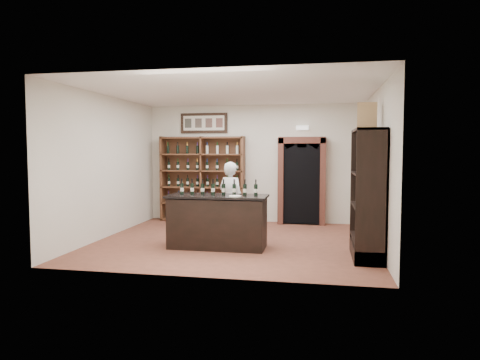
# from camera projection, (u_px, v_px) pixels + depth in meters

# --- Properties ---
(floor) EXTENTS (5.50, 5.50, 0.00)m
(floor) POSITION_uv_depth(u_px,v_px,m) (234.00, 241.00, 8.66)
(floor) COLOR brown
(floor) RESTS_ON ground
(ceiling) EXTENTS (5.50, 5.50, 0.00)m
(ceiling) POSITION_uv_depth(u_px,v_px,m) (234.00, 92.00, 8.45)
(ceiling) COLOR white
(ceiling) RESTS_ON wall_back
(wall_back) EXTENTS (5.50, 0.04, 3.00)m
(wall_back) POSITION_uv_depth(u_px,v_px,m) (253.00, 164.00, 11.01)
(wall_back) COLOR beige
(wall_back) RESTS_ON ground
(wall_left) EXTENTS (0.04, 5.00, 3.00)m
(wall_left) POSITION_uv_depth(u_px,v_px,m) (107.00, 166.00, 9.06)
(wall_left) COLOR beige
(wall_left) RESTS_ON ground
(wall_right) EXTENTS (0.04, 5.00, 3.00)m
(wall_right) POSITION_uv_depth(u_px,v_px,m) (377.00, 169.00, 8.05)
(wall_right) COLOR beige
(wall_right) RESTS_ON ground
(wine_shelf) EXTENTS (2.20, 0.38, 2.20)m
(wine_shelf) POSITION_uv_depth(u_px,v_px,m) (203.00, 179.00, 11.11)
(wine_shelf) COLOR brown
(wine_shelf) RESTS_ON ground
(framed_picture) EXTENTS (1.25, 0.04, 0.52)m
(framed_picture) POSITION_uv_depth(u_px,v_px,m) (204.00, 123.00, 11.14)
(framed_picture) COLOR black
(framed_picture) RESTS_ON wall_back
(arched_doorway) EXTENTS (1.17, 0.35, 2.17)m
(arched_doorway) POSITION_uv_depth(u_px,v_px,m) (302.00, 179.00, 10.63)
(arched_doorway) COLOR black
(arched_doorway) RESTS_ON ground
(emergency_light) EXTENTS (0.30, 0.10, 0.10)m
(emergency_light) POSITION_uv_depth(u_px,v_px,m) (302.00, 128.00, 10.64)
(emergency_light) COLOR white
(emergency_light) RESTS_ON wall_back
(tasting_counter) EXTENTS (1.88, 0.78, 1.00)m
(tasting_counter) POSITION_uv_depth(u_px,v_px,m) (218.00, 222.00, 8.07)
(tasting_counter) COLOR black
(tasting_counter) RESTS_ON ground
(counter_bottle_0) EXTENTS (0.07, 0.07, 0.30)m
(counter_bottle_0) POSITION_uv_depth(u_px,v_px,m) (182.00, 188.00, 8.23)
(counter_bottle_0) COLOR black
(counter_bottle_0) RESTS_ON tasting_counter
(counter_bottle_1) EXTENTS (0.07, 0.07, 0.30)m
(counter_bottle_1) POSITION_uv_depth(u_px,v_px,m) (192.00, 189.00, 8.19)
(counter_bottle_1) COLOR black
(counter_bottle_1) RESTS_ON tasting_counter
(counter_bottle_2) EXTENTS (0.07, 0.07, 0.30)m
(counter_bottle_2) POSITION_uv_depth(u_px,v_px,m) (203.00, 189.00, 8.16)
(counter_bottle_2) COLOR black
(counter_bottle_2) RESTS_ON tasting_counter
(counter_bottle_3) EXTENTS (0.07, 0.07, 0.30)m
(counter_bottle_3) POSITION_uv_depth(u_px,v_px,m) (213.00, 189.00, 8.12)
(counter_bottle_3) COLOR black
(counter_bottle_3) RESTS_ON tasting_counter
(counter_bottle_4) EXTENTS (0.07, 0.07, 0.30)m
(counter_bottle_4) POSITION_uv_depth(u_px,v_px,m) (224.00, 189.00, 8.08)
(counter_bottle_4) COLOR black
(counter_bottle_4) RESTS_ON tasting_counter
(counter_bottle_5) EXTENTS (0.07, 0.07, 0.30)m
(counter_bottle_5) POSITION_uv_depth(u_px,v_px,m) (234.00, 189.00, 8.04)
(counter_bottle_5) COLOR black
(counter_bottle_5) RESTS_ON tasting_counter
(counter_bottle_6) EXTENTS (0.07, 0.07, 0.30)m
(counter_bottle_6) POSITION_uv_depth(u_px,v_px,m) (245.00, 190.00, 8.00)
(counter_bottle_6) COLOR black
(counter_bottle_6) RESTS_ON tasting_counter
(counter_bottle_7) EXTENTS (0.07, 0.07, 0.30)m
(counter_bottle_7) POSITION_uv_depth(u_px,v_px,m) (256.00, 190.00, 7.97)
(counter_bottle_7) COLOR black
(counter_bottle_7) RESTS_ON tasting_counter
(side_cabinet) EXTENTS (0.48, 1.20, 2.20)m
(side_cabinet) POSITION_uv_depth(u_px,v_px,m) (369.00, 214.00, 7.26)
(side_cabinet) COLOR black
(side_cabinet) RESTS_ON ground
(shopkeeper) EXTENTS (0.69, 0.58, 1.60)m
(shopkeeper) POSITION_uv_depth(u_px,v_px,m) (231.00, 200.00, 8.98)
(shopkeeper) COLOR silver
(shopkeeper) RESTS_ON ground
(plate) EXTENTS (0.23, 0.23, 0.02)m
(plate) POSITION_uv_depth(u_px,v_px,m) (235.00, 196.00, 7.76)
(plate) COLOR beige
(plate) RESTS_ON tasting_counter
(wine_crate) EXTENTS (0.35, 0.17, 0.47)m
(wine_crate) POSITION_uv_depth(u_px,v_px,m) (367.00, 116.00, 7.45)
(wine_crate) COLOR tan
(wine_crate) RESTS_ON side_cabinet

